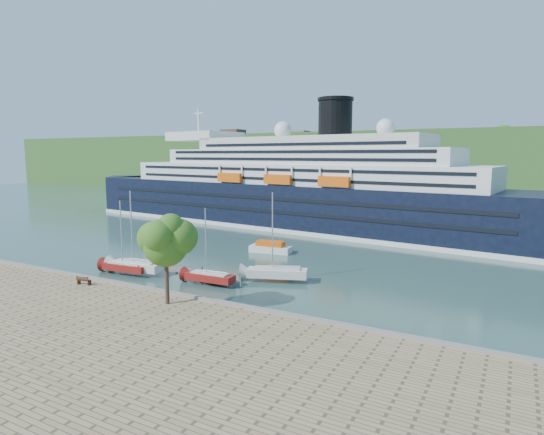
% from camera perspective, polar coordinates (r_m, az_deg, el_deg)
% --- Properties ---
extents(ground, '(400.00, 400.00, 0.00)m').
position_cam_1_polar(ground, '(55.68, -18.40, -8.89)').
color(ground, '#2A4B44').
rests_on(ground, ground).
extents(far_hillside, '(400.00, 50.00, 24.00)m').
position_cam_1_polar(far_hillside, '(185.36, 16.36, 6.46)').
color(far_hillside, '#356026').
rests_on(far_hillside, ground).
extents(quay_coping, '(220.00, 0.50, 0.30)m').
position_cam_1_polar(quay_coping, '(55.24, -18.61, -7.79)').
color(quay_coping, slate).
rests_on(quay_coping, promenade).
extents(cruise_ship, '(121.52, 32.06, 27.01)m').
position_cam_1_polar(cruise_ship, '(100.16, 1.37, 6.66)').
color(cruise_ship, black).
rests_on(cruise_ship, ground).
extents(park_bench, '(1.82, 1.04, 1.10)m').
position_cam_1_polar(park_bench, '(56.38, -22.52, -7.25)').
color(park_bench, '#4B2315').
rests_on(park_bench, promenade).
extents(promenade_tree, '(5.94, 5.94, 9.83)m').
position_cam_1_polar(promenade_tree, '(45.81, -13.15, -4.64)').
color(promenade_tree, '#295917').
rests_on(promenade_tree, promenade).
extents(floating_pontoon, '(16.16, 5.61, 0.36)m').
position_cam_1_polar(floating_pontoon, '(61.15, -9.86, -6.92)').
color(floating_pontoon, slate).
rests_on(floating_pontoon, ground).
extents(sailboat_white_near, '(8.35, 3.07, 10.55)m').
position_cam_1_polar(sailboat_white_near, '(62.10, -16.78, -2.10)').
color(sailboat_white_near, silver).
rests_on(sailboat_white_near, ground).
extents(sailboat_red, '(7.03, 2.31, 8.95)m').
position_cam_1_polar(sailboat_red, '(55.28, -7.87, -3.89)').
color(sailboat_red, maroon).
rests_on(sailboat_red, ground).
extents(sailboat_white_far, '(8.52, 4.99, 10.64)m').
position_cam_1_polar(sailboat_white_far, '(55.96, 0.65, -2.79)').
color(sailboat_white_far, silver).
rests_on(sailboat_white_far, ground).
extents(tender_launch, '(7.02, 3.11, 1.88)m').
position_cam_1_polar(tender_launch, '(73.39, -0.20, -3.69)').
color(tender_launch, '#E4570D').
rests_on(tender_launch, ground).
extents(sailboat_extra, '(7.37, 2.64, 9.33)m').
position_cam_1_polar(sailboat_extra, '(62.56, -18.01, -2.64)').
color(sailboat_extra, maroon).
rests_on(sailboat_extra, ground).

